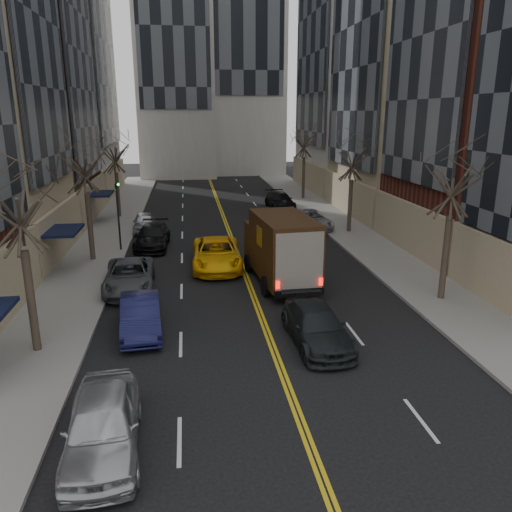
{
  "coord_description": "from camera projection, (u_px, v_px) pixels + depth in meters",
  "views": [
    {
      "loc": [
        -3.03,
        -9.91,
        8.69
      ],
      "look_at": [
        0.05,
        12.27,
        2.2
      ],
      "focal_mm": 35.0,
      "sensor_mm": 36.0,
      "label": 1
    }
  ],
  "objects": [
    {
      "name": "ground",
      "position": [
        323.0,
        480.0,
        12.24
      ],
      "size": [
        160.0,
        160.0,
        0.0
      ],
      "primitive_type": "plane",
      "color": "black",
      "rests_on": "ground"
    },
    {
      "name": "parked_lf_b",
      "position": [
        141.0,
        315.0,
        20.28
      ],
      "size": [
        1.94,
        4.57,
        1.46
      ],
      "primitive_type": "imported",
      "rotation": [
        0.0,
        0.0,
        0.09
      ],
      "color": "#13153E",
      "rests_on": "ground"
    },
    {
      "name": "tree_lf_near",
      "position": [
        16.0,
        187.0,
        16.95
      ],
      "size": [
        3.2,
        3.2,
        8.41
      ],
      "color": "#382D23",
      "rests_on": "sidewalk_left"
    },
    {
      "name": "parked_rt_a",
      "position": [
        295.0,
        220.0,
        38.35
      ],
      "size": [
        1.69,
        4.36,
        1.41
      ],
      "primitive_type": "imported",
      "rotation": [
        0.0,
        0.0,
        0.05
      ],
      "color": "#46494D",
      "rests_on": "ground"
    },
    {
      "name": "parked_lf_d",
      "position": [
        152.0,
        236.0,
        33.0
      ],
      "size": [
        2.33,
        5.24,
        1.49
      ],
      "primitive_type": "imported",
      "rotation": [
        0.0,
        0.0,
        -0.05
      ],
      "color": "black",
      "rests_on": "ground"
    },
    {
      "name": "taxi",
      "position": [
        217.0,
        254.0,
        28.72
      ],
      "size": [
        2.86,
        5.96,
        1.64
      ],
      "primitive_type": "imported",
      "rotation": [
        0.0,
        0.0,
        -0.02
      ],
      "color": "#FFBC0A",
      "rests_on": "ground"
    },
    {
      "name": "tree_lf_far",
      "position": [
        114.0,
        146.0,
        40.8
      ],
      "size": [
        3.2,
        3.2,
        8.12
      ],
      "color": "#382D23",
      "rests_on": "sidewalk_left"
    },
    {
      "name": "tree_rt_near",
      "position": [
        455.0,
        164.0,
        22.07
      ],
      "size": [
        3.2,
        3.2,
        8.71
      ],
      "color": "#382D23",
      "rests_on": "sidewalk_right"
    },
    {
      "name": "sidewalk_left",
      "position": [
        107.0,
        233.0,
        36.72
      ],
      "size": [
        4.0,
        66.0,
        0.15
      ],
      "primitive_type": "cube",
      "color": "slate",
      "rests_on": "ground"
    },
    {
      "name": "parked_lf_e",
      "position": [
        144.0,
        222.0,
        37.5
      ],
      "size": [
        1.84,
        4.15,
        1.39
      ],
      "primitive_type": "imported",
      "rotation": [
        0.0,
        0.0,
        0.05
      ],
      "color": "#ADAFB5",
      "rests_on": "ground"
    },
    {
      "name": "tree_rt_mid",
      "position": [
        353.0,
        149.0,
        35.47
      ],
      "size": [
        3.2,
        3.2,
        8.32
      ],
      "color": "#382D23",
      "rests_on": "sidewalk_right"
    },
    {
      "name": "ups_truck",
      "position": [
        281.0,
        249.0,
        25.87
      ],
      "size": [
        3.2,
        6.88,
        3.66
      ],
      "rotation": [
        0.0,
        0.0,
        0.09
      ],
      "color": "black",
      "rests_on": "ground"
    },
    {
      "name": "parked_rt_c",
      "position": [
        280.0,
        200.0,
        46.43
      ],
      "size": [
        2.41,
        5.26,
        1.49
      ],
      "primitive_type": "imported",
      "rotation": [
        0.0,
        0.0,
        0.06
      ],
      "color": "black",
      "rests_on": "ground"
    },
    {
      "name": "parked_lf_c",
      "position": [
        129.0,
        276.0,
        25.13
      ],
      "size": [
        2.65,
        5.34,
        1.45
      ],
      "primitive_type": "imported",
      "rotation": [
        0.0,
        0.0,
        0.05
      ],
      "color": "#4B4E52",
      "rests_on": "ground"
    },
    {
      "name": "traffic_signal",
      "position": [
        118.0,
        209.0,
        31.41
      ],
      "size": [
        0.29,
        0.26,
        4.7
      ],
      "color": "black",
      "rests_on": "sidewalk_left"
    },
    {
      "name": "tree_rt_far",
      "position": [
        305.0,
        132.0,
        49.58
      ],
      "size": [
        3.2,
        3.2,
        9.11
      ],
      "color": "#382D23",
      "rests_on": "sidewalk_right"
    },
    {
      "name": "parked_lf_a",
      "position": [
        103.0,
        424.0,
        13.08
      ],
      "size": [
        2.22,
        4.85,
        1.61
      ],
      "primitive_type": "imported",
      "rotation": [
        0.0,
        0.0,
        0.07
      ],
      "color": "#B8BBC0",
      "rests_on": "ground"
    },
    {
      "name": "sidewalk_right",
      "position": [
        343.0,
        226.0,
        39.1
      ],
      "size": [
        4.0,
        66.0,
        0.15
      ],
      "primitive_type": "cube",
      "color": "slate",
      "rests_on": "ground"
    },
    {
      "name": "streetwall_right",
      "position": [
        420.0,
        30.0,
        40.84
      ],
      "size": [
        12.26,
        49.0,
        34.0
      ],
      "color": "#4C301E",
      "rests_on": "ground"
    },
    {
      "name": "pedestrian",
      "position": [
        258.0,
        253.0,
        28.79
      ],
      "size": [
        0.42,
        0.64,
        1.72
      ],
      "primitive_type": "imported",
      "rotation": [
        0.0,
        0.0,
        1.59
      ],
      "color": "black",
      "rests_on": "ground"
    },
    {
      "name": "observer_sedan",
      "position": [
        316.0,
        326.0,
        19.3
      ],
      "size": [
        2.2,
        4.99,
        1.43
      ],
      "rotation": [
        0.0,
        0.0,
        0.04
      ],
      "color": "black",
      "rests_on": "ground"
    },
    {
      "name": "tree_lf_mid",
      "position": [
        83.0,
        150.0,
        28.27
      ],
      "size": [
        3.2,
        3.2,
        8.91
      ],
      "color": "#382D23",
      "rests_on": "sidewalk_left"
    },
    {
      "name": "parked_rt_b",
      "position": [
        311.0,
        220.0,
        38.26
      ],
      "size": [
        2.92,
        5.38,
        1.43
      ],
      "primitive_type": "imported",
      "rotation": [
        0.0,
        0.0,
        0.11
      ],
      "color": "#B7B9C0",
      "rests_on": "ground"
    }
  ]
}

